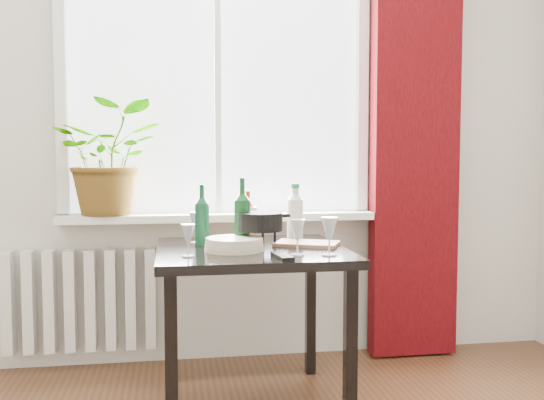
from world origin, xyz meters
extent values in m
cube|color=white|center=(0.00, 2.22, 1.60)|extent=(1.72, 0.08, 1.62)
cube|color=white|center=(0.00, 2.15, 0.82)|extent=(1.72, 0.20, 0.04)
cube|color=#3A0508|center=(1.12, 2.12, 1.30)|extent=(0.50, 0.12, 2.56)
cube|color=silver|center=(-0.75, 2.18, 0.38)|extent=(0.80, 0.10, 0.55)
cube|color=black|center=(0.10, 1.55, 0.72)|extent=(0.85, 0.85, 0.04)
cube|color=black|center=(-0.27, 1.19, 0.35)|extent=(0.05, 0.05, 0.70)
cube|color=black|center=(-0.27, 1.92, 0.35)|extent=(0.05, 0.05, 0.70)
cube|color=black|center=(0.46, 1.19, 0.35)|extent=(0.05, 0.05, 0.70)
cube|color=black|center=(0.46, 1.92, 0.35)|extent=(0.05, 0.05, 0.70)
imported|color=#21771F|center=(-0.58, 2.16, 1.15)|extent=(0.55, 0.48, 0.61)
cylinder|color=beige|center=(0.02, 1.47, 0.77)|extent=(0.33, 0.33, 0.06)
cube|color=black|center=(0.19, 1.23, 0.75)|extent=(0.07, 0.18, 0.02)
cube|color=#8E5C40|center=(0.37, 1.58, 0.75)|extent=(0.34, 0.29, 0.02)
camera|label=1|loc=(-0.25, -1.18, 1.15)|focal=40.00mm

